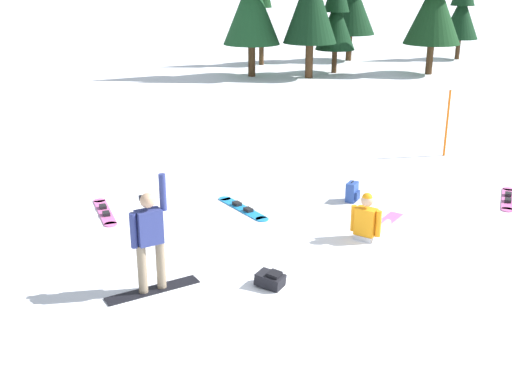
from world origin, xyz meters
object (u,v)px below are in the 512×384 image
pine_tree_tall (462,8)px  pine_tree_young (336,14)px  snowboarder_foreground (150,239)px  pine_tree_short (262,10)px  snowboarder_midground (369,221)px  loose_snowboard_near_right (243,208)px  loose_snowboard_near_left (508,199)px  backpack_black (271,279)px  trail_marker_pole (447,123)px  loose_snowboard_far_spare (105,212)px  backpack_blue (352,192)px

pine_tree_tall → pine_tree_young: 9.02m
snowboarder_foreground → pine_tree_short: size_ratio=0.38×
pine_tree_tall → pine_tree_short: bearing=178.7°
snowboarder_midground → loose_snowboard_near_right: (-2.14, 1.98, -0.31)m
loose_snowboard_near_left → backpack_black: (-6.26, -2.88, 0.11)m
loose_snowboard_near_left → backpack_black: backpack_black is taller
snowboarder_foreground → loose_snowboard_near_right: snowboarder_foreground is taller
snowboarder_foreground → trail_marker_pole: size_ratio=1.06×
snowboarder_foreground → loose_snowboard_far_spare: size_ratio=1.10×
backpack_blue → pine_tree_young: size_ratio=0.09×
loose_snowboard_near_left → pine_tree_short: 21.79m
pine_tree_short → pine_tree_young: pine_tree_short is taller
loose_snowboard_near_left → pine_tree_young: bearing=83.5°
snowboarder_foreground → snowboarder_midground: size_ratio=1.30×
loose_snowboard_far_spare → backpack_black: (2.71, -4.01, 0.11)m
loose_snowboard_near_left → trail_marker_pole: 3.70m
snowboarder_foreground → pine_tree_young: (10.26, 20.81, 1.88)m
pine_tree_tall → snowboarder_midground: bearing=-122.5°
loose_snowboard_far_spare → pine_tree_young: size_ratio=0.35×
snowboarder_foreground → trail_marker_pole: 10.50m
snowboarder_midground → backpack_blue: size_ratio=3.20×
snowboarder_midground → backpack_black: bearing=-146.0°
snowboarder_midground → loose_snowboard_near_left: bearing=18.2°
trail_marker_pole → pine_tree_tall: size_ratio=0.36×
loose_snowboard_near_right → pine_tree_short: bearing=76.1°
snowboarder_midground → trail_marker_pole: bearing=49.2°
loose_snowboard_near_right → pine_tree_tall: bearing=51.2°
backpack_blue → backpack_black: size_ratio=0.85×
loose_snowboard_far_spare → backpack_black: 4.85m
pine_tree_short → pine_tree_young: (2.94, -3.39, -0.03)m
backpack_blue → trail_marker_pole: (3.81, 2.91, 0.71)m
snowboarder_midground → pine_tree_short: size_ratio=0.29×
loose_snowboard_far_spare → backpack_black: size_ratio=3.22×
snowboarder_foreground → loose_snowboard_near_left: 8.63m
backpack_blue → backpack_black: (-2.75, -3.55, -0.08)m
loose_snowboard_near_right → backpack_black: size_ratio=3.14×
loose_snowboard_far_spare → backpack_black: bearing=-56.0°
loose_snowboard_near_right → pine_tree_short: 21.69m
backpack_blue → pine_tree_short: size_ratio=0.09×
snowboarder_foreground → pine_tree_tall: (18.72, 23.95, 1.89)m
loose_snowboard_far_spare → pine_tree_young: bearing=57.1°
loose_snowboard_near_right → pine_tree_tall: 26.60m
backpack_blue → trail_marker_pole: 4.84m
snowboarder_foreground → loose_snowboard_near_right: size_ratio=1.13×
backpack_black → trail_marker_pole: (6.57, 6.45, 0.80)m
snowboarder_foreground → loose_snowboard_near_left: bearing=17.7°
snowboarder_foreground → trail_marker_pole: snowboarder_foreground is taller
pine_tree_young → backpack_blue: bearing=-107.7°
loose_snowboard_near_left → backpack_blue: (-3.51, 0.67, 0.19)m
pine_tree_tall → pine_tree_young: size_ratio=1.00×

